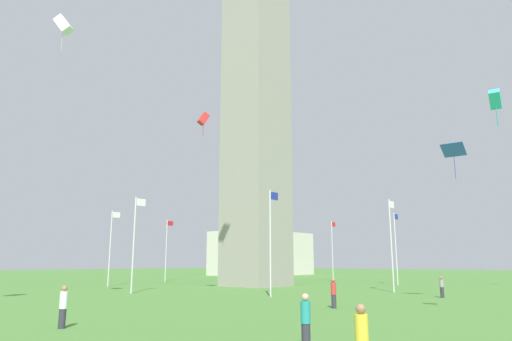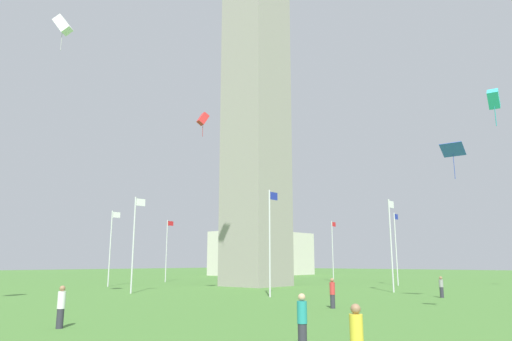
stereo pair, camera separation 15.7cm
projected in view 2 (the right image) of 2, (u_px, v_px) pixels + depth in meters
ground_plane at (256, 286)px, 52.52m from camera, size 260.00×260.00×0.00m
obelisk_monument at (256, 56)px, 58.09m from camera, size 6.24×6.24×56.74m
flagpole_n at (333, 248)px, 65.83m from camera, size 1.12×0.14×8.58m
flagpole_ne at (249, 249)px, 69.86m from camera, size 1.12×0.14×8.58m
flagpole_e at (167, 248)px, 64.29m from camera, size 1.12×0.14×8.58m
flagpole_se at (111, 245)px, 52.40m from camera, size 1.12×0.14×8.58m
flagpole_s at (134, 240)px, 41.13m from camera, size 1.12×0.14×8.58m
flagpole_sw at (270, 237)px, 37.11m from camera, size 1.12×0.14×8.58m
flagpole_w at (391, 241)px, 42.67m from camera, size 1.12×0.14×8.58m
flagpole_nw at (396, 245)px, 54.57m from camera, size 1.12×0.14×8.58m
person_teal_shirt at (302, 321)px, 14.64m from camera, size 0.32×0.32×1.74m
person_red_shirt at (332, 293)px, 27.52m from camera, size 0.32×0.32×1.77m
person_gray_shirt at (441, 287)px, 35.64m from camera, size 0.32×0.32×1.62m
person_white_shirt at (61, 307)px, 19.28m from camera, size 0.32×0.32×1.75m
kite_red_box at (203, 119)px, 42.33m from camera, size 1.22×0.89×2.32m
kite_cyan_box at (494, 99)px, 22.61m from camera, size 1.00×0.62×1.89m
kite_white_box at (63, 25)px, 33.58m from camera, size 1.38×1.51×2.73m
kite_blue_diamond at (453, 150)px, 32.64m from camera, size 1.51×1.65×2.49m
distant_building at (263, 254)px, 97.71m from camera, size 20.61×12.51×8.91m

